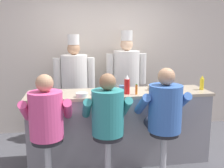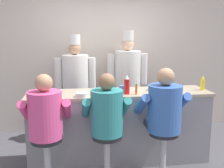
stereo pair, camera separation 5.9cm
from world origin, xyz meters
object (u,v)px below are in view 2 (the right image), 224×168
object	(u,v)px
coffee_mug_tan	(151,88)
water_pitcher_clear	(167,82)
cereal_bowl	(82,95)
diner_seated_blue	(164,112)
ketchup_bottle_red	(127,85)
mustard_bottle_yellow	(203,83)
hot_sauce_bottle_orange	(136,89)
napkin_dispenser_chrome	(166,89)
diner_seated_pink	(46,119)
breakfast_plate	(99,93)
coffee_mug_blue	(122,89)
diner_seated_teal	(107,116)
cook_in_whites_near	(76,82)
cook_in_whites_far	(127,78)

from	to	relation	value
coffee_mug_tan	water_pitcher_clear	bearing A→B (deg)	7.41
cereal_bowl	water_pitcher_clear	bearing A→B (deg)	13.19
water_pitcher_clear	diner_seated_blue	distance (m)	0.74
water_pitcher_clear	cereal_bowl	bearing A→B (deg)	-166.81
ketchup_bottle_red	mustard_bottle_yellow	size ratio (longest dim) A/B	1.26
hot_sauce_bottle_orange	cereal_bowl	bearing A→B (deg)	-177.66
napkin_dispenser_chrome	coffee_mug_tan	bearing A→B (deg)	114.90
diner_seated_pink	breakfast_plate	bearing A→B (deg)	35.02
breakfast_plate	cereal_bowl	xyz separation A→B (m)	(-0.24, -0.11, 0.01)
diner_seated_pink	diner_seated_blue	xyz separation A→B (m)	(1.40, 0.00, 0.02)
coffee_mug_blue	diner_seated_pink	xyz separation A→B (m)	(-0.99, -0.53, -0.21)
diner_seated_teal	cook_in_whites_near	distance (m)	1.60
ketchup_bottle_red	cook_in_whites_near	world-z (taller)	cook_in_whites_near
breakfast_plate	diner_seated_pink	world-z (taller)	diner_seated_pink
mustard_bottle_yellow	cook_in_whites_near	xyz separation A→B (m)	(-1.80, 1.03, -0.12)
breakfast_plate	diner_seated_pink	size ratio (longest dim) A/B	0.17
hot_sauce_bottle_orange	diner_seated_blue	xyz separation A→B (m)	(0.25, -0.38, -0.20)
hot_sauce_bottle_orange	coffee_mug_tan	size ratio (longest dim) A/B	1.04
napkin_dispenser_chrome	water_pitcher_clear	bearing A→B (deg)	68.10
water_pitcher_clear	breakfast_plate	xyz separation A→B (m)	(-1.01, -0.18, -0.10)
cereal_bowl	cook_in_whites_near	size ratio (longest dim) A/B	0.09
water_pitcher_clear	cook_in_whites_far	size ratio (longest dim) A/B	0.12
cereal_bowl	cook_in_whites_far	size ratio (longest dim) A/B	0.08
cereal_bowl	diner_seated_blue	bearing A→B (deg)	-19.58
water_pitcher_clear	coffee_mug_tan	size ratio (longest dim) A/B	1.64
ketchup_bottle_red	cook_in_whites_far	size ratio (longest dim) A/B	0.14
coffee_mug_tan	ketchup_bottle_red	bearing A→B (deg)	-154.82
cook_in_whites_near	napkin_dispenser_chrome	bearing A→B (deg)	-45.22
coffee_mug_blue	cook_in_whites_far	world-z (taller)	cook_in_whites_far
coffee_mug_blue	napkin_dispenser_chrome	world-z (taller)	napkin_dispenser_chrome
hot_sauce_bottle_orange	diner_seated_pink	xyz separation A→B (m)	(-1.15, -0.38, -0.22)
coffee_mug_blue	napkin_dispenser_chrome	xyz separation A→B (m)	(0.56, -0.19, 0.01)
coffee_mug_tan	diner_seated_pink	distance (m)	1.56
water_pitcher_clear	coffee_mug_tan	bearing A→B (deg)	-172.59
mustard_bottle_yellow	diner_seated_blue	distance (m)	0.95
hot_sauce_bottle_orange	coffee_mug_tan	distance (m)	0.36
water_pitcher_clear	breakfast_plate	bearing A→B (deg)	-169.82
breakfast_plate	coffee_mug_tan	xyz separation A→B (m)	(0.77, 0.15, 0.02)
ketchup_bottle_red	cereal_bowl	size ratio (longest dim) A/B	1.67
water_pitcher_clear	napkin_dispenser_chrome	world-z (taller)	water_pitcher_clear
breakfast_plate	coffee_mug_blue	xyz separation A→B (m)	(0.33, 0.07, 0.04)
hot_sauce_bottle_orange	cereal_bowl	xyz separation A→B (m)	(-0.73, -0.03, -0.04)
mustard_bottle_yellow	diner_seated_blue	world-z (taller)	diner_seated_blue
cereal_bowl	cook_in_whites_far	world-z (taller)	cook_in_whites_far
ketchup_bottle_red	cook_in_whites_far	world-z (taller)	cook_in_whites_far
diner_seated_teal	diner_seated_blue	xyz separation A→B (m)	(0.70, 0.00, 0.02)
mustard_bottle_yellow	napkin_dispenser_chrome	bearing A→B (deg)	-163.84
napkin_dispenser_chrome	diner_seated_blue	distance (m)	0.42
diner_seated_pink	diner_seated_teal	distance (m)	0.70
cook_in_whites_far	diner_seated_pink	bearing A→B (deg)	-128.10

